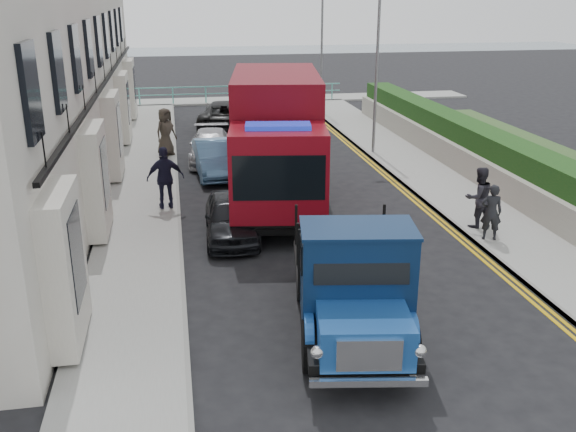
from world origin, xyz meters
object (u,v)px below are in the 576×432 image
Objects in this scene: red_lorry at (276,138)px; lamp_far at (320,41)px; lamp_mid at (374,59)px; bedford_lorry at (355,292)px; parked_car_front at (231,217)px; pedestrian_east_near at (491,212)px.

lamp_far is at bearing 80.74° from red_lorry.
lamp_mid is at bearing -90.00° from lamp_far.
lamp_mid is 16.04m from bedford_lorry.
red_lorry is (-5.02, -15.89, -1.78)m from lamp_far.
lamp_mid is 1.00× the size of lamp_far.
parked_car_front is at bearing -109.93° from lamp_far.
lamp_mid is at bearing 57.82° from red_lorry.
parked_car_front is at bearing 115.12° from bedford_lorry.
lamp_far is 1.26× the size of bedford_lorry.
pedestrian_east_near is (0.22, -20.40, -3.09)m from lamp_far.
red_lorry is 3.67m from parked_car_front.
red_lorry is 5.20× the size of pedestrian_east_near.
lamp_mid reaches higher than parked_car_front.
lamp_far reaches higher than pedestrian_east_near.
red_lorry is 7.04m from pedestrian_east_near.
red_lorry reaches higher than parked_car_front.
red_lorry reaches higher than pedestrian_east_near.
parked_car_front is (-6.78, -8.69, -3.38)m from lamp_mid.
lamp_mid is 10.85m from pedestrian_east_near.
lamp_mid is 0.85× the size of red_lorry.
red_lorry reaches higher than bedford_lorry.
bedford_lorry is at bearing -101.24° from lamp_far.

